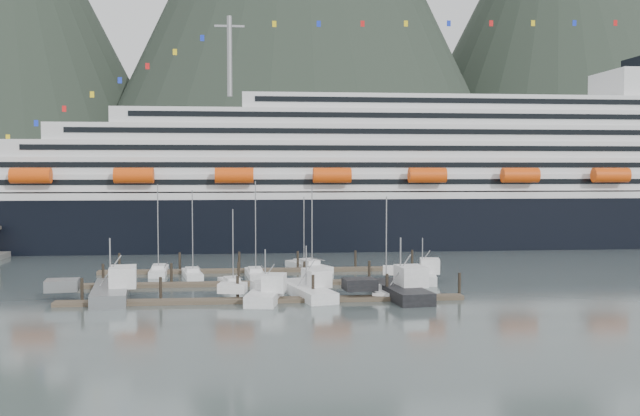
# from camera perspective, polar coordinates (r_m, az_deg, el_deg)

# --- Properties ---
(ground) EXTENTS (1600.00, 1600.00, 0.00)m
(ground) POSITION_cam_1_polar(r_m,az_deg,el_deg) (99.05, -1.58, -6.12)
(ground) COLOR #4C5A59
(ground) RESTS_ON ground
(mountains) EXTENTS (870.00, 440.00, 420.00)m
(mountains) POSITION_cam_1_polar(r_m,az_deg,el_deg) (704.32, -0.79, 15.11)
(mountains) COLOR #212C21
(mountains) RESTS_ON ground
(cruise_ship) EXTENTS (210.00, 30.40, 50.30)m
(cruise_ship) POSITION_cam_1_polar(r_m,az_deg,el_deg) (156.97, 7.93, 1.64)
(cruise_ship) COLOR black
(cruise_ship) RESTS_ON ground
(dock_near) EXTENTS (48.18, 2.28, 3.20)m
(dock_near) POSITION_cam_1_polar(r_m,az_deg,el_deg) (88.96, -4.30, -6.97)
(dock_near) COLOR #453B2C
(dock_near) RESTS_ON ground
(dock_mid) EXTENTS (48.18, 2.28, 3.20)m
(dock_mid) POSITION_cam_1_polar(r_m,az_deg,el_deg) (101.79, -4.49, -5.71)
(dock_mid) COLOR #453B2C
(dock_mid) RESTS_ON ground
(dock_far) EXTENTS (48.18, 2.28, 3.20)m
(dock_far) POSITION_cam_1_polar(r_m,az_deg,el_deg) (114.65, -4.63, -4.73)
(dock_far) COLOR #453B2C
(dock_far) RESTS_ON ground
(sailboat_a) EXTENTS (3.74, 8.46, 13.08)m
(sailboat_a) POSITION_cam_1_polar(r_m,az_deg,el_deg) (110.19, -9.70, -5.02)
(sailboat_a) COLOR silver
(sailboat_a) RESTS_ON ground
(sailboat_b) EXTENTS (3.09, 9.17, 14.30)m
(sailboat_b) POSITION_cam_1_polar(r_m,az_deg,el_deg) (109.36, -4.96, -5.04)
(sailboat_b) COLOR silver
(sailboat_b) RESTS_ON ground
(sailboat_c) EXTENTS (4.08, 8.49, 10.77)m
(sailboat_c) POSITION_cam_1_polar(r_m,az_deg,el_deg) (100.40, -6.73, -5.79)
(sailboat_c) COLOR silver
(sailboat_c) RESTS_ON ground
(sailboat_e) EXTENTS (2.71, 9.25, 13.86)m
(sailboat_e) POSITION_cam_1_polar(r_m,az_deg,el_deg) (114.43, -12.17, -4.74)
(sailboat_e) COLOR silver
(sailboat_e) RESTS_ON ground
(sailboat_f) EXTENTS (4.99, 8.19, 11.68)m
(sailboat_f) POSITION_cam_1_polar(r_m,az_deg,el_deg) (118.86, -1.39, -4.40)
(sailboat_f) COLOR silver
(sailboat_f) RESTS_ON ground
(sailboat_g) EXTENTS (6.77, 11.13, 13.58)m
(sailboat_g) POSITION_cam_1_polar(r_m,az_deg,el_deg) (116.77, -0.86, -4.52)
(sailboat_g) COLOR silver
(sailboat_g) RESTS_ON ground
(sailboat_h) EXTENTS (4.98, 8.55, 12.70)m
(sailboat_h) POSITION_cam_1_polar(r_m,az_deg,el_deg) (94.02, 5.13, -6.37)
(sailboat_h) COLOR silver
(sailboat_h) RESTS_ON ground
(trawler_a) EXTENTS (10.93, 15.06, 8.12)m
(trawler_a) POSITION_cam_1_polar(r_m,az_deg,el_deg) (94.62, -15.77, -6.05)
(trawler_a) COLOR gray
(trawler_a) RESTS_ON ground
(trawler_b) EXTENTS (8.32, 10.88, 6.77)m
(trawler_b) POSITION_cam_1_polar(r_m,az_deg,el_deg) (89.71, -4.26, -6.52)
(trawler_b) COLOR silver
(trawler_b) RESTS_ON ground
(trawler_c) EXTENTS (10.26, 13.90, 6.86)m
(trawler_c) POSITION_cam_1_polar(r_m,az_deg,el_deg) (92.70, -1.15, -6.20)
(trawler_c) COLOR silver
(trawler_c) RESTS_ON ground
(trawler_d) EXTENTS (10.35, 13.93, 8.11)m
(trawler_d) POSITION_cam_1_polar(r_m,az_deg,el_deg) (92.22, 6.05, -6.19)
(trawler_d) COLOR black
(trawler_d) RESTS_ON ground
(trawler_e) EXTENTS (8.17, 10.70, 6.65)m
(trawler_e) POSITION_cam_1_polar(r_m,az_deg,el_deg) (105.94, 7.73, -5.08)
(trawler_e) COLOR silver
(trawler_e) RESTS_ON ground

